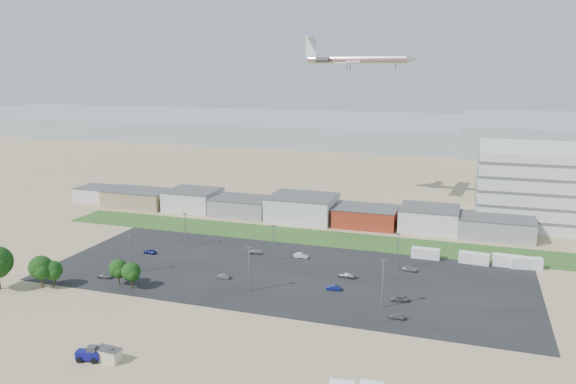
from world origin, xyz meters
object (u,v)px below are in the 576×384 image
at_px(portable_shed, 108,355).
at_px(parked_car_11, 301,255).
at_px(parked_car_8, 410,269).
at_px(parked_car_12, 346,275).
at_px(parked_car_0, 399,299).
at_px(telehandler, 88,353).
at_px(parked_car_1, 333,288).
at_px(airliner, 357,60).
at_px(parked_car_4, 224,276).
at_px(parked_car_5, 150,251).
at_px(parked_car_10, 105,276).
at_px(parked_car_2, 397,316).
at_px(box_trailer_a, 426,253).
at_px(parked_car_6, 256,252).

bearing_deg(portable_shed, parked_car_11, 79.53).
height_order(parked_car_8, parked_car_12, parked_car_8).
distance_m(parked_car_0, parked_car_11, 35.99).
distance_m(telehandler, parked_car_1, 55.81).
distance_m(airliner, parked_car_8, 92.33).
distance_m(parked_car_1, parked_car_4, 27.39).
bearing_deg(parked_car_0, parked_car_4, -97.21).
bearing_deg(telehandler, portable_shed, 5.84).
bearing_deg(parked_car_5, airliner, 155.32).
height_order(portable_shed, parked_car_0, portable_shed).
relative_size(parked_car_10, parked_car_12, 0.91).
bearing_deg(telehandler, airliner, 69.94).
bearing_deg(parked_car_0, parked_car_8, 173.22).
distance_m(telehandler, parked_car_0, 65.06).
xyz_separation_m(portable_shed, parked_car_1, (29.78, 43.89, -0.59)).
bearing_deg(parked_car_2, airliner, -160.53).
xyz_separation_m(box_trailer_a, parked_car_10, (-73.44, -39.81, -0.82)).
xyz_separation_m(parked_car_1, parked_car_12, (1.08, 8.91, 0.05)).
distance_m(parked_car_0, parked_car_2, 9.29).
distance_m(airliner, parked_car_11, 86.57).
distance_m(box_trailer_a, airliner, 84.60).
bearing_deg(parked_car_11, parked_car_8, -94.88).
xyz_separation_m(parked_car_4, parked_car_10, (-27.77, -9.03, 0.03)).
relative_size(parked_car_1, parked_car_5, 0.98).
bearing_deg(portable_shed, parked_car_6, 90.88).
distance_m(parked_car_4, parked_car_11, 24.65).
bearing_deg(parked_car_10, box_trailer_a, -64.15).
relative_size(airliner, parked_car_11, 11.36).
relative_size(parked_car_2, parked_car_8, 0.92).
bearing_deg(parked_car_0, parked_car_10, -89.65).
bearing_deg(parked_car_0, telehandler, -54.66).
height_order(parked_car_6, parked_car_12, parked_car_12).
distance_m(portable_shed, box_trailer_a, 87.96).
distance_m(parked_car_1, parked_car_8, 23.93).
bearing_deg(parked_car_11, parked_car_6, 90.82).
bearing_deg(parked_car_12, parked_car_4, -63.68).
relative_size(parked_car_5, parked_car_10, 0.91).
distance_m(portable_shed, parked_car_4, 42.95).
height_order(airliner, parked_car_10, airliner).
height_order(telehandler, parked_car_10, telehandler).
relative_size(parked_car_2, parked_car_11, 0.87).
height_order(parked_car_0, parked_car_10, parked_car_10).
bearing_deg(parked_car_8, parked_car_6, 94.27).
relative_size(portable_shed, parked_car_5, 1.29).
distance_m(box_trailer_a, parked_car_0, 31.41).
bearing_deg(parked_car_2, parked_car_8, -176.16).
distance_m(portable_shed, telehandler, 3.48).
bearing_deg(parked_car_6, parked_car_11, -93.65).
height_order(box_trailer_a, parked_car_5, box_trailer_a).
bearing_deg(parked_car_8, parked_car_2, -173.85).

